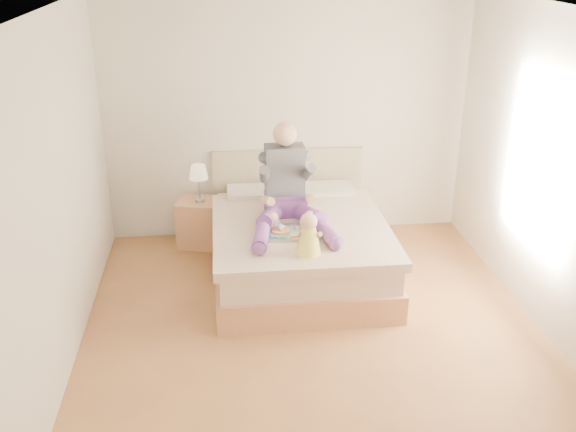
{
  "coord_description": "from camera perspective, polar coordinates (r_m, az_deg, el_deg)",
  "views": [
    {
      "loc": [
        -0.74,
        -4.75,
        3.17
      ],
      "look_at": [
        -0.13,
        0.83,
        0.73
      ],
      "focal_mm": 40.0,
      "sensor_mm": 36.0,
      "label": 1
    }
  ],
  "objects": [
    {
      "name": "nightstand",
      "position": [
        7.19,
        -7.91,
        -0.58
      ],
      "size": [
        0.51,
        0.48,
        0.53
      ],
      "rotation": [
        0.0,
        0.0,
        -0.24
      ],
      "color": "#A8714E",
      "rests_on": "ground"
    },
    {
      "name": "tray",
      "position": [
        6.03,
        0.25,
        -1.32
      ],
      "size": [
        0.5,
        0.4,
        0.14
      ],
      "rotation": [
        0.0,
        0.0,
        -0.07
      ],
      "color": "#ABAEB2",
      "rests_on": "bed"
    },
    {
      "name": "baby",
      "position": [
        5.62,
        1.83,
        -1.85
      ],
      "size": [
        0.25,
        0.34,
        0.38
      ],
      "rotation": [
        0.0,
        0.0,
        -0.15
      ],
      "color": "#FFEB50",
      "rests_on": "bed"
    },
    {
      "name": "room",
      "position": [
        5.1,
        3.35,
        4.47
      ],
      "size": [
        4.02,
        4.22,
        2.71
      ],
      "color": "brown",
      "rests_on": "ground"
    },
    {
      "name": "lamp",
      "position": [
        6.95,
        -7.96,
        3.7
      ],
      "size": [
        0.2,
        0.2,
        0.42
      ],
      "color": "#ABAEB2",
      "rests_on": "nightstand"
    },
    {
      "name": "bed",
      "position": [
        6.53,
        0.88,
        -2.39
      ],
      "size": [
        1.7,
        2.18,
        1.0
      ],
      "color": "#A8714E",
      "rests_on": "ground"
    },
    {
      "name": "adult",
      "position": [
        6.26,
        -0.07,
        2.18
      ],
      "size": [
        0.82,
        1.15,
        0.97
      ],
      "rotation": [
        0.0,
        0.0,
        0.02
      ],
      "color": "#673585",
      "rests_on": "bed"
    }
  ]
}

